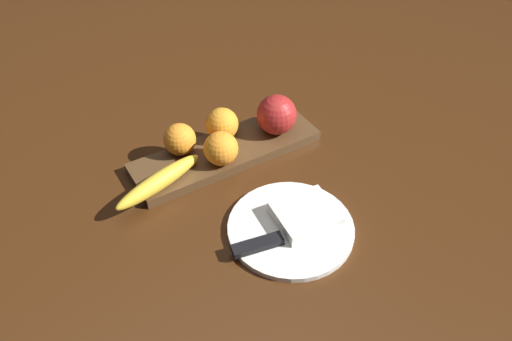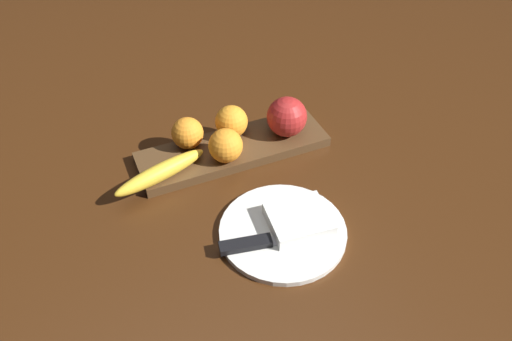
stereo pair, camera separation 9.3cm
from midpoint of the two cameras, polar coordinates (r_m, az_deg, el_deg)
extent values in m
plane|color=#40210D|center=(1.07, 1.03, 2.98)|extent=(2.40, 2.40, 0.00)
cube|color=#53381F|center=(1.04, -0.04, 2.33)|extent=(0.39, 0.12, 0.02)
sphere|color=#AD2422|center=(1.05, 6.10, 5.98)|extent=(0.08, 0.08, 0.08)
ellipsoid|color=yellow|center=(0.96, -8.05, -0.32)|extent=(0.20, 0.09, 0.03)
sphere|color=orange|center=(1.02, -5.20, 4.14)|extent=(0.07, 0.07, 0.07)
sphere|color=orange|center=(1.04, -0.24, 5.47)|extent=(0.07, 0.07, 0.07)
sphere|color=orange|center=(0.98, -0.77, 2.73)|extent=(0.07, 0.07, 0.07)
cylinder|color=white|center=(0.89, 6.07, -7.03)|extent=(0.22, 0.22, 0.01)
cube|color=white|center=(0.89, 7.75, -5.74)|extent=(0.11, 0.10, 0.02)
cube|color=silver|center=(0.87, 5.82, -8.01)|extent=(0.15, 0.05, 0.00)
cube|color=black|center=(0.86, 1.97, -8.54)|extent=(0.09, 0.04, 0.01)
camera|label=1|loc=(0.05, -87.13, 2.64)|focal=35.24mm
camera|label=2|loc=(0.05, 92.87, -2.64)|focal=35.24mm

